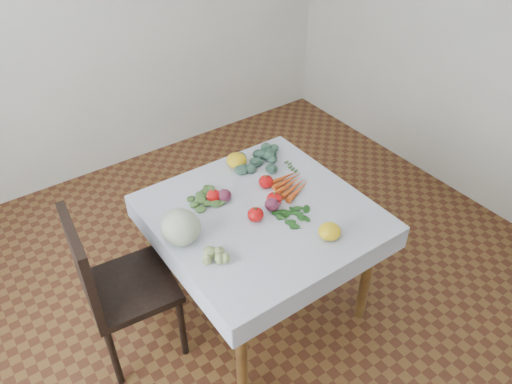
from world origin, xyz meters
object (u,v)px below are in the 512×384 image
table (262,225)px  chair (111,282)px  cabbage (181,227)px  carrot_bunch (291,184)px  heirloom_back (237,160)px

table → chair: size_ratio=1.01×
chair → cabbage: chair is taller
chair → carrot_bunch: 1.14m
table → carrot_bunch: size_ratio=4.31×
cabbage → carrot_bunch: cabbage is taller
table → carrot_bunch: carrot_bunch is taller
heirloom_back → carrot_bunch: 0.38m
table → chair: bearing=168.7°
chair → heirloom_back: size_ratio=7.90×
heirloom_back → cabbage: bearing=-146.7°
chair → cabbage: (0.37, -0.12, 0.28)m
chair → carrot_bunch: bearing=-4.3°
chair → carrot_bunch: size_ratio=4.29×
heirloom_back → chair: bearing=-164.5°
cabbage → heirloom_back: cabbage is taller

